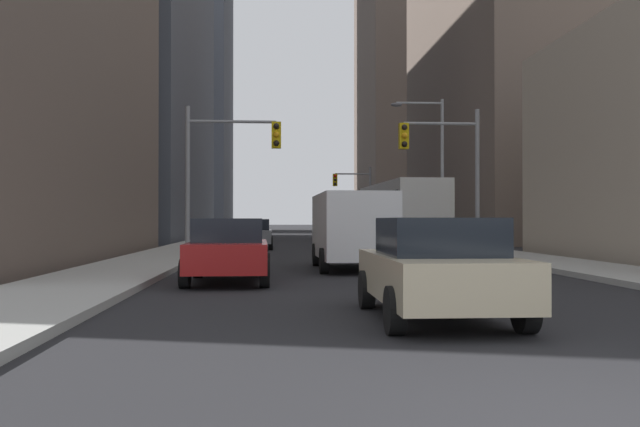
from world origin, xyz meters
TOP-DOWN VIEW (x-y plane):
  - sidewalk_left at (-6.66, 50.00)m, footprint 2.83×160.00m
  - sidewalk_right at (6.66, 50.00)m, footprint 2.83×160.00m
  - city_bus at (4.30, 32.02)m, footprint 2.85×11.57m
  - cargo_van_white at (-0.12, 16.10)m, footprint 2.16×5.24m
  - sedan_beige at (-0.05, 5.62)m, footprint 1.95×4.20m
  - sedan_red at (-3.53, 11.98)m, footprint 1.95×4.23m
  - sedan_grey at (-3.44, 30.78)m, footprint 1.95×4.21m
  - sedan_maroon at (3.58, 43.58)m, footprint 1.95×4.23m
  - traffic_signal_near_left at (-4.24, 23.21)m, footprint 3.79×0.44m
  - traffic_signal_near_right at (4.46, 23.21)m, footprint 3.32×0.44m
  - traffic_signal_far_right at (4.47, 54.27)m, footprint 3.30×0.44m
  - street_lamp_right at (5.51, 29.49)m, footprint 2.66×0.32m
  - building_left_mid_office at (-18.44, 50.43)m, footprint 20.22×29.24m
  - building_right_mid_block at (20.74, 44.73)m, footprint 22.36×24.68m

SIDE VIEW (x-z plane):
  - sidewalk_left at x=-6.66m, z-range 0.00..0.15m
  - sidewalk_right at x=6.66m, z-range 0.00..0.15m
  - sedan_beige at x=-0.05m, z-range 0.01..1.53m
  - sedan_red at x=-3.53m, z-range 0.01..1.53m
  - sedan_grey at x=-3.44m, z-range 0.01..1.53m
  - sedan_maroon at x=3.58m, z-range 0.01..1.53m
  - cargo_van_white at x=-0.12m, z-range 0.16..2.42m
  - city_bus at x=4.30m, z-range 0.23..3.63m
  - traffic_signal_far_right at x=4.47m, z-range 1.02..7.02m
  - traffic_signal_near_right at x=4.46m, z-range 1.02..7.02m
  - traffic_signal_near_left at x=-4.24m, z-range 1.04..7.04m
  - street_lamp_right at x=5.51m, z-range 0.82..8.32m
  - building_left_mid_office at x=-18.44m, z-range 0.00..30.20m
  - building_right_mid_block at x=20.74m, z-range 0.00..34.42m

